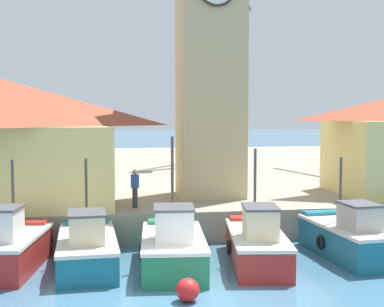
{
  "coord_description": "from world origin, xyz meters",
  "views": [
    {
      "loc": [
        -2.34,
        -14.44,
        5.26
      ],
      "look_at": [
        1.22,
        8.41,
        3.5
      ],
      "focal_mm": 50.0,
      "sensor_mm": 36.0,
      "label": 1
    }
  ],
  "objects_px": {
    "fishing_boat_center": "(348,237)",
    "fishing_boat_left_outer": "(87,247)",
    "fishing_boat_far_left": "(9,248)",
    "fishing_boat_left_inner": "(173,247)",
    "clock_tower": "(210,44)",
    "mooring_buoy": "(188,290)",
    "fishing_boat_mid_left": "(257,243)",
    "dock_worker_near_tower": "(135,188)",
    "port_crane_far": "(216,84)"
  },
  "relations": [
    {
      "from": "fishing_boat_center",
      "to": "fishing_boat_left_outer",
      "type": "bearing_deg",
      "value": 178.59
    },
    {
      "from": "fishing_boat_far_left",
      "to": "fishing_boat_left_inner",
      "type": "xyz_separation_m",
      "value": [
        5.44,
        -0.72,
        -0.01
      ]
    },
    {
      "from": "fishing_boat_left_outer",
      "to": "clock_tower",
      "type": "distance_m",
      "value": 11.78
    },
    {
      "from": "fishing_boat_left_inner",
      "to": "mooring_buoy",
      "type": "xyz_separation_m",
      "value": [
        0.03,
        -3.14,
        -0.43
      ]
    },
    {
      "from": "fishing_boat_left_inner",
      "to": "fishing_boat_mid_left",
      "type": "relative_size",
      "value": 0.94
    },
    {
      "from": "clock_tower",
      "to": "mooring_buoy",
      "type": "bearing_deg",
      "value": -103.94
    },
    {
      "from": "fishing_boat_left_outer",
      "to": "fishing_boat_mid_left",
      "type": "relative_size",
      "value": 0.98
    },
    {
      "from": "fishing_boat_left_outer",
      "to": "fishing_boat_left_inner",
      "type": "xyz_separation_m",
      "value": [
        2.87,
        -0.7,
        0.07
      ]
    },
    {
      "from": "mooring_buoy",
      "to": "dock_worker_near_tower",
      "type": "relative_size",
      "value": 0.41
    },
    {
      "from": "fishing_boat_far_left",
      "to": "fishing_boat_mid_left",
      "type": "relative_size",
      "value": 0.85
    },
    {
      "from": "fishing_boat_left_inner",
      "to": "clock_tower",
      "type": "relative_size",
      "value": 0.32
    },
    {
      "from": "fishing_boat_center",
      "to": "clock_tower",
      "type": "distance_m",
      "value": 11.15
    },
    {
      "from": "fishing_boat_left_inner",
      "to": "clock_tower",
      "type": "bearing_deg",
      "value": 70.38
    },
    {
      "from": "fishing_boat_left_inner",
      "to": "port_crane_far",
      "type": "xyz_separation_m",
      "value": [
        6.1,
        23.02,
        6.73
      ]
    },
    {
      "from": "fishing_boat_far_left",
      "to": "fishing_boat_center",
      "type": "bearing_deg",
      "value": -1.19
    },
    {
      "from": "fishing_boat_left_outer",
      "to": "fishing_boat_center",
      "type": "distance_m",
      "value": 9.33
    },
    {
      "from": "fishing_boat_left_inner",
      "to": "fishing_boat_far_left",
      "type": "bearing_deg",
      "value": 172.49
    },
    {
      "from": "fishing_boat_left_inner",
      "to": "dock_worker_near_tower",
      "type": "distance_m",
      "value": 5.02
    },
    {
      "from": "fishing_boat_left_outer",
      "to": "fishing_boat_mid_left",
      "type": "distance_m",
      "value": 5.85
    },
    {
      "from": "fishing_boat_mid_left",
      "to": "dock_worker_near_tower",
      "type": "bearing_deg",
      "value": 131.02
    },
    {
      "from": "fishing_boat_center",
      "to": "mooring_buoy",
      "type": "xyz_separation_m",
      "value": [
        -6.43,
        -3.61,
        -0.42
      ]
    },
    {
      "from": "clock_tower",
      "to": "dock_worker_near_tower",
      "type": "distance_m",
      "value": 7.91
    },
    {
      "from": "fishing_boat_center",
      "to": "port_crane_far",
      "type": "bearing_deg",
      "value": 90.91
    },
    {
      "from": "fishing_boat_far_left",
      "to": "fishing_boat_left_inner",
      "type": "distance_m",
      "value": 5.49
    },
    {
      "from": "mooring_buoy",
      "to": "fishing_boat_mid_left",
      "type": "bearing_deg",
      "value": 48.34
    },
    {
      "from": "port_crane_far",
      "to": "mooring_buoy",
      "type": "height_order",
      "value": "port_crane_far"
    },
    {
      "from": "fishing_boat_left_inner",
      "to": "clock_tower",
      "type": "height_order",
      "value": "clock_tower"
    },
    {
      "from": "fishing_boat_left_outer",
      "to": "port_crane_far",
      "type": "bearing_deg",
      "value": 68.11
    },
    {
      "from": "fishing_boat_left_inner",
      "to": "port_crane_far",
      "type": "height_order",
      "value": "port_crane_far"
    },
    {
      "from": "fishing_boat_left_inner",
      "to": "fishing_boat_center",
      "type": "height_order",
      "value": "fishing_boat_left_inner"
    },
    {
      "from": "fishing_boat_center",
      "to": "dock_worker_near_tower",
      "type": "bearing_deg",
      "value": 150.45
    },
    {
      "from": "fishing_boat_center",
      "to": "clock_tower",
      "type": "height_order",
      "value": "clock_tower"
    },
    {
      "from": "fishing_boat_far_left",
      "to": "fishing_boat_left_inner",
      "type": "bearing_deg",
      "value": -7.51
    },
    {
      "from": "fishing_boat_left_inner",
      "to": "mooring_buoy",
      "type": "distance_m",
      "value": 3.17
    },
    {
      "from": "fishing_boat_center",
      "to": "mooring_buoy",
      "type": "bearing_deg",
      "value": -150.65
    },
    {
      "from": "fishing_boat_mid_left",
      "to": "mooring_buoy",
      "type": "relative_size",
      "value": 7.79
    },
    {
      "from": "fishing_boat_left_inner",
      "to": "dock_worker_near_tower",
      "type": "relative_size",
      "value": 2.99
    },
    {
      "from": "fishing_boat_left_inner",
      "to": "fishing_boat_center",
      "type": "relative_size",
      "value": 1.02
    },
    {
      "from": "fishing_boat_mid_left",
      "to": "fishing_boat_center",
      "type": "xyz_separation_m",
      "value": [
        3.51,
        0.34,
        0.02
      ]
    },
    {
      "from": "mooring_buoy",
      "to": "port_crane_far",
      "type": "bearing_deg",
      "value": 76.95
    },
    {
      "from": "mooring_buoy",
      "to": "dock_worker_near_tower",
      "type": "height_order",
      "value": "dock_worker_near_tower"
    },
    {
      "from": "fishing_boat_mid_left",
      "to": "port_crane_far",
      "type": "xyz_separation_m",
      "value": [
        3.15,
        22.89,
        6.75
      ]
    },
    {
      "from": "fishing_boat_left_outer",
      "to": "port_crane_far",
      "type": "height_order",
      "value": "port_crane_far"
    },
    {
      "from": "port_crane_far",
      "to": "clock_tower",
      "type": "bearing_deg",
      "value": -102.44
    },
    {
      "from": "fishing_boat_left_inner",
      "to": "dock_worker_near_tower",
      "type": "bearing_deg",
      "value": 102.43
    },
    {
      "from": "clock_tower",
      "to": "port_crane_far",
      "type": "distance_m",
      "value": 15.89
    },
    {
      "from": "clock_tower",
      "to": "dock_worker_near_tower",
      "type": "height_order",
      "value": "clock_tower"
    },
    {
      "from": "fishing_boat_center",
      "to": "mooring_buoy",
      "type": "distance_m",
      "value": 7.38
    },
    {
      "from": "fishing_boat_mid_left",
      "to": "fishing_boat_center",
      "type": "distance_m",
      "value": 3.53
    },
    {
      "from": "fishing_boat_center",
      "to": "dock_worker_near_tower",
      "type": "relative_size",
      "value": 2.92
    }
  ]
}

